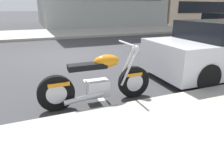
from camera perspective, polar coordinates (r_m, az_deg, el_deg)
name	(u,v)px	position (r m, az deg, el deg)	size (l,w,h in m)	color
ground_plane	(66,56)	(7.69, -12.79, 5.02)	(260.00, 260.00, 0.00)	#333335
sidewalk_far_curb	(189,28)	(19.53, 21.09, 12.31)	(120.00, 5.00, 0.14)	gray
parking_stall_stripe	(99,96)	(4.12, -3.76, -6.19)	(0.12, 2.20, 0.01)	silver
parked_motorcycle	(99,81)	(3.70, -3.77, -1.99)	(2.13, 0.62, 1.12)	black
parked_car_second_in_row	(224,49)	(6.09, 29.11, 6.23)	(4.05, 1.87, 1.41)	silver
car_opposite_curb	(218,23)	(16.94, 27.92, 12.67)	(4.12, 2.05, 1.38)	#4C515B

